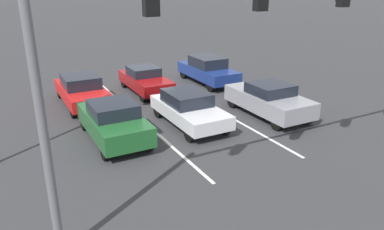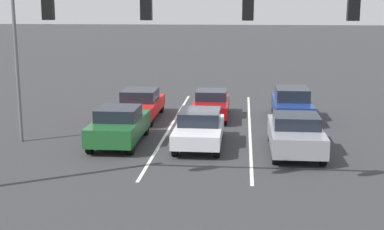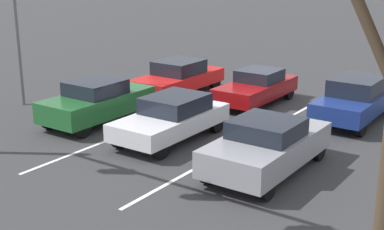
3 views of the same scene
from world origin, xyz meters
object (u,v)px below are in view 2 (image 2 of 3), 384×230
Objects in this scene: car_silver_midlane_front at (199,128)px; traffic_signal_gantry at (124,23)px; street_lamp_right_shoulder at (19,35)px; car_darkgreen_rightlane_front at (119,125)px; car_gray_leftlane_front at (295,133)px; car_maroon_midlane_second at (211,104)px; car_red_rightlane_second at (140,104)px; car_navy_leftlane_second at (292,103)px.

traffic_signal_gantry reaches higher than car_silver_midlane_front.
car_silver_midlane_front is 0.55× the size of street_lamp_right_shoulder.
car_darkgreen_rightlane_front is 0.55× the size of street_lamp_right_shoulder.
car_gray_leftlane_front reaches higher than car_maroon_midlane_second.
traffic_signal_gantry is (-1.69, 10.65, 4.38)m from car_red_rightlane_second.
car_darkgreen_rightlane_front reaches higher than car_maroon_midlane_second.
car_gray_leftlane_front reaches higher than car_silver_midlane_front.
car_gray_leftlane_front is 3.82m from car_silver_midlane_front.
car_darkgreen_rightlane_front is 3.29m from car_silver_midlane_front.
street_lamp_right_shoulder reaches higher than car_silver_midlane_front.
car_gray_leftlane_front is 9.06m from car_red_rightlane_second.
car_darkgreen_rightlane_front is at bearing 57.74° from car_maroon_midlane_second.
car_silver_midlane_front is 0.94× the size of car_red_rightlane_second.
car_gray_leftlane_front is 7.08m from car_darkgreen_rightlane_front.
street_lamp_right_shoulder is at bearing 51.77° from car_red_rightlane_second.
car_darkgreen_rightlane_front is at bearing 91.04° from car_red_rightlane_second.
car_maroon_midlane_second is 9.94m from street_lamp_right_shoulder.
car_navy_leftlane_second is at bearing -127.17° from car_silver_midlane_front.
car_gray_leftlane_front is 11.65m from street_lamp_right_shoulder.
street_lamp_right_shoulder reaches higher than car_maroon_midlane_second.
car_darkgreen_rightlane_front is 6.45m from car_maroon_midlane_second.
car_navy_leftlane_second is 0.34× the size of traffic_signal_gantry.
car_gray_leftlane_front is 1.03× the size of car_silver_midlane_front.
car_red_rightlane_second is 7.29m from street_lamp_right_shoulder.
traffic_signal_gantry is (-1.60, 5.71, 4.34)m from car_darkgreen_rightlane_front.
street_lamp_right_shoulder is (11.43, 5.51, 3.59)m from car_navy_leftlane_second.
car_maroon_midlane_second is at bearing -99.39° from traffic_signal_gantry.
car_gray_leftlane_front is at bearing -137.07° from traffic_signal_gantry.
car_gray_leftlane_front is 0.57× the size of street_lamp_right_shoulder.
car_silver_midlane_front is 1.02× the size of car_maroon_midlane_second.
car_red_rightlane_second reaches higher than car_silver_midlane_front.
car_red_rightlane_second is at bearing -55.44° from car_silver_midlane_front.
car_darkgreen_rightlane_front reaches higher than car_gray_leftlane_front.
car_navy_leftlane_second is 0.99× the size of car_red_rightlane_second.
car_darkgreen_rightlane_front is at bearing 0.56° from car_silver_midlane_front.
street_lamp_right_shoulder is (5.59, -5.70, -0.72)m from traffic_signal_gantry.
car_red_rightlane_second is at bearing 4.21° from car_navy_leftlane_second.
car_darkgreen_rightlane_front is 1.01× the size of car_maroon_midlane_second.
car_gray_leftlane_front is at bearing 176.80° from street_lamp_right_shoulder.
car_navy_leftlane_second reaches higher than car_silver_midlane_front.
car_gray_leftlane_front is 1.05× the size of car_maroon_midlane_second.
street_lamp_right_shoulder is at bearing -3.20° from car_gray_leftlane_front.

